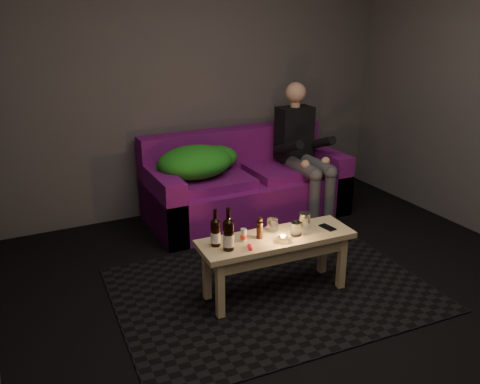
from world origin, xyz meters
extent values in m
plane|color=black|center=(0.00, 0.00, 0.00)|extent=(4.50, 4.50, 0.00)
plane|color=#524F52|center=(0.00, 2.25, 1.30)|extent=(4.00, 0.00, 4.00)
cube|color=black|center=(-0.18, 0.46, 0.01)|extent=(2.27, 1.70, 0.01)
cube|color=#6A0F73|center=(0.28, 1.77, 0.20)|extent=(1.90, 0.85, 0.40)
cube|color=#6A0F73|center=(0.28, 2.09, 0.61)|extent=(1.90, 0.21, 0.42)
cube|color=#6A0F73|center=(-0.57, 1.77, 0.29)|extent=(0.19, 0.85, 0.59)
cube|color=#6A0F73|center=(1.14, 1.77, 0.29)|extent=(0.19, 0.85, 0.59)
cube|color=#6A0F73|center=(-0.12, 1.72, 0.44)|extent=(0.71, 0.57, 0.09)
cube|color=#6A0F73|center=(0.68, 1.72, 0.44)|extent=(0.71, 0.57, 0.09)
ellipsoid|color=#2A921A|center=(-0.24, 1.77, 0.63)|extent=(0.68, 0.53, 0.28)
ellipsoid|color=#2A921A|center=(0.02, 1.90, 0.60)|extent=(0.42, 0.34, 0.23)
ellipsoid|color=#2A921A|center=(-0.45, 1.88, 0.56)|extent=(0.30, 0.25, 0.15)
cube|color=black|center=(0.83, 1.82, 0.77)|extent=(0.34, 0.21, 0.52)
sphere|color=#E1AC8C|center=(0.83, 1.82, 1.17)|extent=(0.20, 0.20, 0.20)
cylinder|color=#484851|center=(0.74, 1.52, 0.50)|extent=(0.13, 0.47, 0.13)
cylinder|color=#484851|center=(0.91, 1.52, 0.50)|extent=(0.13, 0.47, 0.13)
cylinder|color=#484851|center=(0.74, 1.30, 0.24)|extent=(0.10, 0.10, 0.48)
cylinder|color=#484851|center=(0.91, 1.30, 0.24)|extent=(0.10, 0.10, 0.48)
cube|color=black|center=(0.74, 1.24, 0.03)|extent=(0.09, 0.21, 0.06)
cube|color=black|center=(0.91, 1.24, 0.03)|extent=(0.09, 0.21, 0.06)
cube|color=tan|center=(-0.18, 0.41, 0.43)|extent=(1.12, 0.40, 0.04)
cube|color=tan|center=(-0.18, 0.41, 0.36)|extent=(0.97, 0.31, 0.10)
cube|color=tan|center=(-0.66, 0.30, 0.21)|extent=(0.05, 0.05, 0.41)
cube|color=tan|center=(-0.65, 0.55, 0.21)|extent=(0.05, 0.05, 0.41)
cube|color=tan|center=(0.28, 0.26, 0.21)|extent=(0.05, 0.05, 0.41)
cube|color=tan|center=(0.29, 0.51, 0.21)|extent=(0.05, 0.05, 0.41)
cylinder|color=black|center=(-0.62, 0.46, 0.54)|extent=(0.06, 0.06, 0.18)
cylinder|color=white|center=(-0.62, 0.46, 0.51)|extent=(0.07, 0.07, 0.07)
cone|color=black|center=(-0.62, 0.46, 0.64)|extent=(0.06, 0.06, 0.03)
cylinder|color=black|center=(-0.62, 0.46, 0.67)|extent=(0.02, 0.02, 0.08)
cylinder|color=black|center=(-0.57, 0.37, 0.55)|extent=(0.07, 0.07, 0.20)
cylinder|color=white|center=(-0.57, 0.37, 0.52)|extent=(0.07, 0.07, 0.08)
cone|color=black|center=(-0.57, 0.37, 0.66)|extent=(0.07, 0.07, 0.03)
cylinder|color=black|center=(-0.57, 0.37, 0.70)|extent=(0.03, 0.03, 0.09)
cylinder|color=silver|center=(-0.42, 0.45, 0.49)|extent=(0.05, 0.05, 0.09)
cylinder|color=black|center=(-0.30, 0.43, 0.51)|extent=(0.05, 0.05, 0.12)
cylinder|color=white|center=(-0.17, 0.50, 0.50)|extent=(0.09, 0.09, 0.09)
cylinder|color=white|center=(-0.18, 0.32, 0.47)|extent=(0.06, 0.06, 0.05)
sphere|color=orange|center=(-0.18, 0.32, 0.49)|extent=(0.02, 0.02, 0.02)
cylinder|color=white|center=(-0.05, 0.36, 0.50)|extent=(0.10, 0.10, 0.10)
cylinder|color=silver|center=(0.07, 0.45, 0.51)|extent=(0.11, 0.11, 0.11)
cube|color=black|center=(0.22, 0.37, 0.45)|extent=(0.08, 0.13, 0.01)
cube|color=red|center=(-0.43, 0.33, 0.46)|extent=(0.04, 0.08, 0.01)
camera|label=1|loc=(-1.82, -2.33, 1.94)|focal=38.00mm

